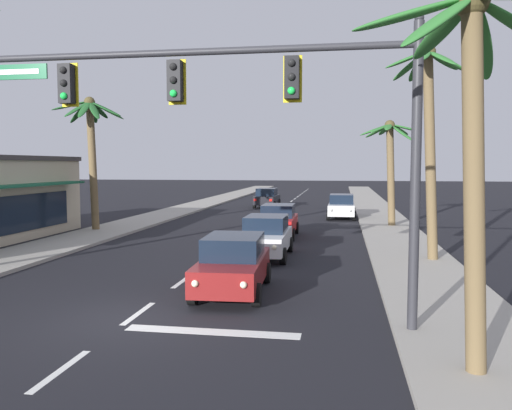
# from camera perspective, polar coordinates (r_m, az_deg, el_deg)

# --- Properties ---
(ground_plane) EXTENTS (220.00, 220.00, 0.00)m
(ground_plane) POSITION_cam_1_polar(r_m,az_deg,el_deg) (13.28, -13.64, -12.12)
(ground_plane) COLOR black
(sidewalk_right) EXTENTS (3.20, 110.00, 0.14)m
(sidewalk_right) POSITION_cam_1_polar(r_m,az_deg,el_deg) (32.03, 14.28, -2.28)
(sidewalk_right) COLOR #9E998E
(sidewalk_right) RESTS_ON ground
(sidewalk_left) EXTENTS (3.20, 110.00, 0.14)m
(sidewalk_left) POSITION_cam_1_polar(r_m,az_deg,el_deg) (34.39, -12.60, -1.79)
(sidewalk_left) COLOR #9E998E
(sidewalk_left) RESTS_ON ground
(lane_markings) EXTENTS (4.28, 87.17, 0.01)m
(lane_markings) POSITION_cam_1_polar(r_m,az_deg,el_deg) (32.14, 1.04, -2.24)
(lane_markings) COLOR silver
(lane_markings) RESTS_ON ground
(traffic_signal_mast) EXTENTS (10.86, 0.41, 6.95)m
(traffic_signal_mast) POSITION_cam_1_polar(r_m,az_deg,el_deg) (11.87, -0.80, 10.95)
(traffic_signal_mast) COLOR #2D2D33
(traffic_signal_mast) RESTS_ON ground
(sedan_lead_at_stop_bar) EXTENTS (2.11, 4.51, 1.68)m
(sedan_lead_at_stop_bar) POSITION_cam_1_polar(r_m,az_deg,el_deg) (15.31, -2.53, -6.49)
(sedan_lead_at_stop_bar) COLOR maroon
(sedan_lead_at_stop_bar) RESTS_ON ground
(sedan_third_in_queue) EXTENTS (1.96, 4.46, 1.68)m
(sedan_third_in_queue) POSITION_cam_1_polar(r_m,az_deg,el_deg) (21.10, 1.09, -3.45)
(sedan_third_in_queue) COLOR silver
(sedan_third_in_queue) RESTS_ON ground
(sedan_fifth_in_queue) EXTENTS (1.99, 4.47, 1.68)m
(sedan_fifth_in_queue) POSITION_cam_1_polar(r_m,az_deg,el_deg) (27.02, 2.44, -1.71)
(sedan_fifth_in_queue) COLOR red
(sedan_fifth_in_queue) RESTS_ON ground
(sedan_oncoming_far) EXTENTS (2.01, 4.48, 1.68)m
(sedan_oncoming_far) POSITION_cam_1_polar(r_m,az_deg,el_deg) (45.64, 1.21, 0.82)
(sedan_oncoming_far) COLOR black
(sedan_oncoming_far) RESTS_ON ground
(sedan_parked_nearest_kerb) EXTENTS (1.99, 4.47, 1.68)m
(sedan_parked_nearest_kerb) POSITION_cam_1_polar(r_m,az_deg,el_deg) (36.66, 9.38, -0.13)
(sedan_parked_nearest_kerb) COLOR silver
(sedan_parked_nearest_kerb) RESTS_ON ground
(palm_left_second) EXTENTS (3.80, 3.77, 7.50)m
(palm_left_second) POSITION_cam_1_polar(r_m,az_deg,el_deg) (30.36, -17.65, 7.04)
(palm_left_second) COLOR brown
(palm_left_second) RESTS_ON ground
(palm_right_nearest) EXTENTS (3.89, 3.92, 6.81)m
(palm_right_nearest) POSITION_cam_1_polar(r_m,az_deg,el_deg) (9.66, 22.60, 10.58)
(palm_right_nearest) COLOR brown
(palm_right_nearest) RESTS_ON ground
(palm_right_second) EXTENTS (3.21, 3.11, 8.25)m
(palm_right_second) POSITION_cam_1_polar(r_m,az_deg,el_deg) (20.87, 18.49, 9.27)
(palm_right_second) COLOR brown
(palm_right_second) RESTS_ON ground
(palm_right_third) EXTENTS (3.69, 3.72, 6.38)m
(palm_right_third) POSITION_cam_1_polar(r_m,az_deg,el_deg) (31.84, 14.52, 5.54)
(palm_right_third) COLOR brown
(palm_right_third) RESTS_ON ground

